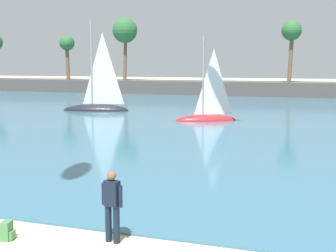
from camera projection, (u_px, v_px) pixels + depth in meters
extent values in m
cube|color=#386B84|center=(275.00, 99.00, 53.46)|extent=(220.00, 89.92, 0.06)
cube|color=#514C47|center=(280.00, 89.00, 58.00)|extent=(109.67, 6.00, 1.80)
cylinder|color=brown|center=(67.00, 61.00, 65.99)|extent=(0.77, 0.78, 5.22)
sphere|color=#2D6633|center=(67.00, 43.00, 65.64)|extent=(2.14, 2.14, 2.14)
cylinder|color=brown|center=(291.00, 57.00, 55.56)|extent=(0.64, 0.79, 6.22)
sphere|color=#2D6633|center=(292.00, 31.00, 55.15)|extent=(2.39, 2.39, 2.39)
cylinder|color=brown|center=(125.00, 56.00, 62.47)|extent=(0.49, 0.84, 6.72)
sphere|color=#2D6633|center=(125.00, 30.00, 62.03)|extent=(3.36, 3.36, 3.36)
cylinder|color=#141E33|center=(108.00, 223.00, 10.52)|extent=(0.15, 0.15, 0.86)
cylinder|color=#141E33|center=(116.00, 225.00, 10.42)|extent=(0.15, 0.15, 0.86)
cube|color=#141E33|center=(112.00, 193.00, 10.37)|extent=(0.37, 0.25, 0.58)
sphere|color=brown|center=(112.00, 175.00, 10.32)|extent=(0.21, 0.21, 0.21)
cylinder|color=#141E33|center=(104.00, 194.00, 10.48)|extent=(0.09, 0.09, 0.50)
cylinder|color=#141E33|center=(120.00, 196.00, 10.27)|extent=(0.09, 0.09, 0.50)
cube|color=#47844C|center=(7.00, 231.00, 10.64)|extent=(0.26, 0.34, 0.44)
cube|color=#47844C|center=(12.00, 235.00, 10.64)|extent=(0.13, 0.23, 0.20)
ellipsoid|color=red|center=(206.00, 121.00, 32.52)|extent=(4.47, 3.07, 0.87)
cylinder|color=gray|center=(203.00, 76.00, 32.08)|extent=(0.13, 0.13, 5.42)
pyramid|color=white|center=(214.00, 82.00, 32.22)|extent=(1.81, 0.97, 4.61)
ellipsoid|color=black|center=(96.00, 111.00, 39.48)|extent=(5.91, 2.99, 1.13)
cylinder|color=gray|center=(92.00, 62.00, 38.95)|extent=(0.17, 0.17, 7.09)
pyramid|color=white|center=(103.00, 69.00, 38.94)|extent=(2.52, 0.77, 6.03)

